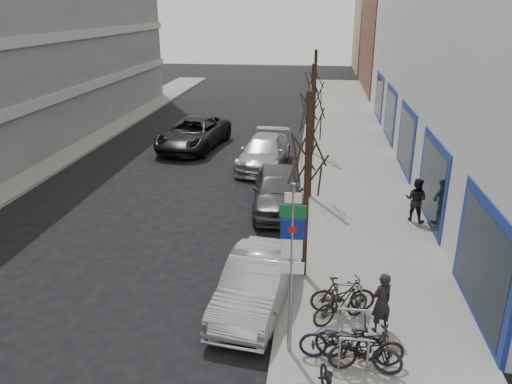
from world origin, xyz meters
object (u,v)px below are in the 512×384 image
(parked_car_back, at_px, (264,152))
(highway_sign_pole, at_px, (291,261))
(pedestrian_near, at_px, (381,302))
(bike_far_inner, at_px, (343,294))
(bike_rack, at_px, (351,320))
(parked_car_mid, at_px, (278,190))
(bike_mid_inner, at_px, (341,304))
(bike_near_right, at_px, (367,348))
(meter_back, at_px, (302,151))
(parked_car_front, at_px, (256,283))
(pedestrian_far, at_px, (416,199))
(tree_near, at_px, (308,144))
(tree_mid, at_px, (313,101))
(meter_mid, at_px, (297,190))
(meter_front, at_px, (287,258))
(lane_car, at_px, (194,133))
(bike_mid_curb, at_px, (342,337))
(bike_far_curb, at_px, (358,342))

(parked_car_back, bearing_deg, highway_sign_pole, -75.99)
(parked_car_back, relative_size, pedestrian_near, 3.35)
(highway_sign_pole, distance_m, bike_far_inner, 2.79)
(bike_rack, xyz_separation_m, pedestrian_near, (0.72, 0.44, 0.26))
(parked_car_mid, bearing_deg, bike_mid_inner, -78.80)
(bike_near_right, bearing_deg, meter_back, -3.84)
(bike_rack, bearing_deg, parked_car_front, 151.60)
(pedestrian_far, bearing_deg, meter_back, -25.84)
(tree_near, relative_size, parked_car_mid, 1.15)
(tree_mid, relative_size, pedestrian_near, 3.57)
(meter_mid, xyz_separation_m, parked_car_mid, (-0.75, 0.28, -0.10))
(bike_mid_inner, distance_m, parked_car_back, 13.40)
(tree_near, relative_size, meter_front, 4.33)
(tree_near, xyz_separation_m, bike_far_inner, (1.05, -1.78, -3.44))
(bike_mid_inner, height_order, lane_car, lane_car)
(parked_car_front, height_order, lane_car, lane_car)
(bike_rack, bearing_deg, bike_mid_curb, -108.19)
(bike_far_curb, bearing_deg, tree_mid, 26.04)
(parked_car_mid, xyz_separation_m, pedestrian_near, (3.12, -7.74, 0.11))
(meter_mid, bearing_deg, pedestrian_near, -72.37)
(bike_far_curb, height_order, lane_car, lane_car)
(bike_mid_inner, distance_m, lane_car, 17.68)
(meter_back, height_order, parked_car_back, parked_car_back)
(bike_mid_inner, relative_size, lane_car, 0.28)
(bike_near_right, bearing_deg, bike_mid_inner, 4.77)
(bike_mid_curb, height_order, pedestrian_near, pedestrian_near)
(bike_far_curb, height_order, pedestrian_far, pedestrian_far)
(meter_back, relative_size, bike_near_right, 0.74)
(lane_car, bearing_deg, bike_far_curb, -57.72)
(tree_mid, distance_m, bike_near_right, 11.04)
(lane_car, height_order, pedestrian_near, pedestrian_near)
(tree_near, distance_m, bike_mid_inner, 4.22)
(meter_front, distance_m, bike_mid_curb, 3.44)
(bike_mid_inner, xyz_separation_m, lane_car, (-7.65, 15.94, 0.18))
(tree_mid, bearing_deg, bike_rack, -82.72)
(tree_near, relative_size, meter_mid, 4.33)
(tree_mid, bearing_deg, bike_mid_inner, -83.48)
(highway_sign_pole, xyz_separation_m, meter_back, (-0.25, 14.01, -1.54))
(meter_back, height_order, bike_near_right, meter_back)
(bike_far_curb, height_order, pedestrian_near, pedestrian_near)
(highway_sign_pole, distance_m, parked_car_back, 14.52)
(bike_far_curb, distance_m, parked_car_back, 15.01)
(meter_front, relative_size, pedestrian_far, 0.77)
(pedestrian_near, bearing_deg, bike_rack, 0.20)
(meter_back, height_order, bike_mid_inner, meter_back)
(bike_rack, xyz_separation_m, bike_far_curb, (0.10, -0.91, 0.09))
(bike_far_inner, relative_size, parked_car_mid, 0.35)
(tree_mid, bearing_deg, bike_far_inner, -82.76)
(bike_far_inner, bearing_deg, bike_mid_inner, 164.21)
(meter_front, relative_size, bike_mid_inner, 0.76)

